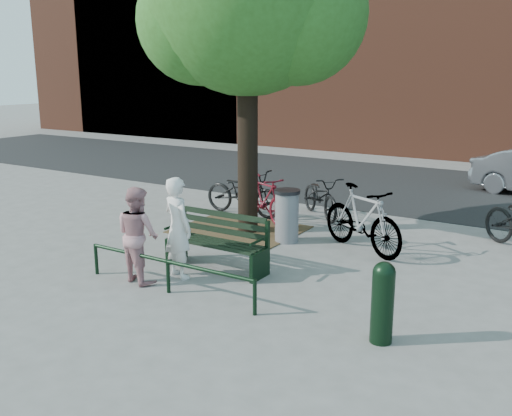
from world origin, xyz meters
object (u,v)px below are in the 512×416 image
Objects in this scene: person_left at (178,228)px; bicycle_c at (321,196)px; park_bench at (219,240)px; litter_bin at (287,216)px; person_right at (138,234)px; bollard at (383,300)px.

person_left is 4.67m from bicycle_c.
litter_bin is at bearing 83.75° from park_bench.
person_left is 1.08× the size of person_right.
person_left is at bearing 172.46° from bollard.
bollard is (3.20, -1.13, 0.06)m from park_bench.
bicycle_c is at bearing -84.09° from person_right.
person_left is 1.59× the size of bollard.
person_right reaches higher than bollard.
person_right is (-0.41, -0.46, -0.06)m from person_left.
litter_bin is at bearing -84.00° from person_left.
litter_bin is (-2.99, 3.05, -0.03)m from bollard.
bollard is at bearing -105.69° from bicycle_c.
bicycle_c is (-3.27, 5.12, -0.07)m from bollard.
person_right is at bearing 65.67° from person_left.
person_right is 1.48× the size of litter_bin.
litter_bin is (0.92, 3.05, -0.23)m from person_right.
park_bench is 1.93m from litter_bin.
bicycle_c is at bearing -75.61° from person_left.
person_right is 3.19m from litter_bin.
park_bench is 1.36m from person_right.
person_left is at bearing -101.19° from litter_bin.
bollard is at bearing -170.35° from person_left.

